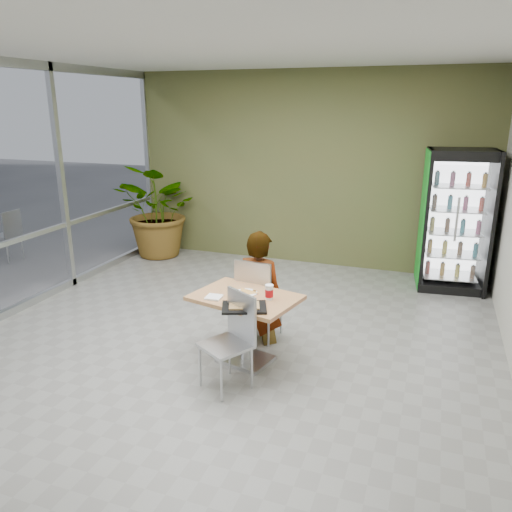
% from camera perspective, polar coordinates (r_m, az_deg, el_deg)
% --- Properties ---
extents(ground, '(7.00, 7.00, 0.00)m').
position_cam_1_polar(ground, '(5.73, -3.92, -10.64)').
color(ground, gray).
rests_on(ground, ground).
extents(room_envelope, '(6.00, 7.00, 3.20)m').
position_cam_1_polar(room_envelope, '(5.19, -4.27, 5.23)').
color(room_envelope, beige).
rests_on(room_envelope, ground).
extents(dining_table, '(1.19, 0.96, 0.75)m').
position_cam_1_polar(dining_table, '(5.26, -1.21, -6.74)').
color(dining_table, '#BE7451').
rests_on(dining_table, ground).
extents(chair_far, '(0.48, 0.48, 0.99)m').
position_cam_1_polar(chair_far, '(5.69, 0.06, -4.35)').
color(chair_far, '#ADAFB2').
rests_on(chair_far, ground).
extents(chair_near, '(0.58, 0.58, 0.95)m').
position_cam_1_polar(chair_near, '(4.84, -2.58, -8.74)').
color(chair_near, '#ADAFB2').
rests_on(chair_near, ground).
extents(seated_woman, '(0.62, 0.43, 1.61)m').
position_cam_1_polar(seated_woman, '(5.76, 0.32, -4.88)').
color(seated_woman, black).
rests_on(seated_woman, ground).
extents(pizza_plate, '(0.33, 0.32, 0.03)m').
position_cam_1_polar(pizza_plate, '(5.24, -1.13, -4.12)').
color(pizza_plate, white).
rests_on(pizza_plate, dining_table).
extents(soda_cup, '(0.09, 0.09, 0.15)m').
position_cam_1_polar(soda_cup, '(5.06, 1.52, -4.17)').
color(soda_cup, white).
rests_on(soda_cup, dining_table).
extents(napkin_stack, '(0.17, 0.17, 0.02)m').
position_cam_1_polar(napkin_stack, '(5.13, -4.84, -4.71)').
color(napkin_stack, white).
rests_on(napkin_stack, dining_table).
extents(cafeteria_tray, '(0.51, 0.45, 0.02)m').
position_cam_1_polar(cafeteria_tray, '(4.86, -1.35, -5.89)').
color(cafeteria_tray, black).
rests_on(cafeteria_tray, dining_table).
extents(beverage_fridge, '(1.01, 0.82, 2.05)m').
position_cam_1_polar(beverage_fridge, '(7.82, 21.81, 3.75)').
color(beverage_fridge, black).
rests_on(beverage_fridge, ground).
extents(potted_plant, '(1.88, 1.76, 1.68)m').
position_cam_1_polar(potted_plant, '(9.05, -10.80, 5.12)').
color(potted_plant, '#2A6A2B').
rests_on(potted_plant, ground).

